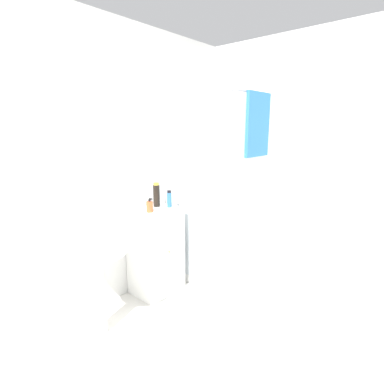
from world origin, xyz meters
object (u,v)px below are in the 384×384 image
at_px(sink, 93,254).
at_px(soap_dispenser, 150,206).
at_px(shampoo_bottle_blue, 169,199).
at_px(shampoo_bottle_tall_black, 156,195).

xyz_separation_m(sink, soap_dispenser, (0.64, 0.09, 0.22)).
distance_m(soap_dispenser, shampoo_bottle_blue, 0.24).
bearing_deg(sink, shampoo_bottle_tall_black, 12.96).
xyz_separation_m(shampoo_bottle_tall_black, shampoo_bottle_blue, (0.06, -0.11, -0.03)).
height_order(sink, shampoo_bottle_blue, shampoo_bottle_blue).
height_order(sink, soap_dispenser, soap_dispenser).
distance_m(shampoo_bottle_tall_black, shampoo_bottle_blue, 0.13).
bearing_deg(soap_dispenser, shampoo_bottle_blue, -3.82).
bearing_deg(shampoo_bottle_tall_black, soap_dispenser, -150.61).
bearing_deg(soap_dispenser, shampoo_bottle_tall_black, 29.39).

